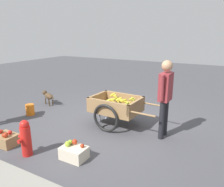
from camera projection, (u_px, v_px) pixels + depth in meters
The scene contains 8 objects.
ground_plane at pixel (110, 122), 5.33m from camera, with size 24.00×24.00×0.00m, color #47474C.
fruit_cart at pixel (116, 107), 5.06m from camera, with size 1.69×0.97×0.73m.
vendor_person at pixel (165, 93), 4.34m from camera, with size 0.22×0.56×1.61m.
dog at pixel (48, 96), 6.60m from camera, with size 0.64×0.32×0.40m.
fire_hydrant at pixel (26, 138), 3.81m from camera, with size 0.25×0.25×0.67m.
plastic_bucket at pixel (30, 110), 5.78m from camera, with size 0.22×0.22×0.29m, color orange.
apple_crate at pixel (74, 152), 3.76m from camera, with size 0.44×0.32×0.32m.
mixed_fruit_crate at pixel (6, 139), 4.21m from camera, with size 0.44×0.32×0.32m.
Camera 1 is at (-2.45, 4.30, 2.11)m, focal length 34.80 mm.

